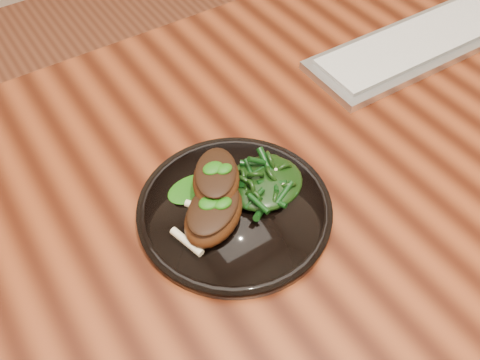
# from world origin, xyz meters

# --- Properties ---
(desk) EXTENTS (1.60, 0.80, 0.75)m
(desk) POSITION_xyz_m (0.00, 0.00, 0.67)
(desk) COLOR #331006
(desk) RESTS_ON ground
(plate) EXTENTS (0.26, 0.26, 0.02)m
(plate) POSITION_xyz_m (-0.08, -0.05, 0.76)
(plate) COLOR black
(plate) RESTS_ON desk
(lamb_chop_front) EXTENTS (0.13, 0.12, 0.05)m
(lamb_chop_front) POSITION_xyz_m (-0.12, -0.06, 0.79)
(lamb_chop_front) COLOR #47220D
(lamb_chop_front) RESTS_ON plate
(lamb_chop_back) EXTENTS (0.11, 0.11, 0.04)m
(lamb_chop_back) POSITION_xyz_m (-0.09, -0.03, 0.80)
(lamb_chop_back) COLOR #47220D
(lamb_chop_back) RESTS_ON plate
(herb_smear) EXTENTS (0.07, 0.05, 0.00)m
(herb_smear) POSITION_xyz_m (-0.11, 0.01, 0.77)
(herb_smear) COLOR #0D4607
(herb_smear) RESTS_ON plate
(greens_heap) EXTENTS (0.11, 0.10, 0.04)m
(greens_heap) POSITION_xyz_m (-0.03, -0.05, 0.78)
(greens_heap) COLOR black
(greens_heap) RESTS_ON plate
(keyboard) EXTENTS (0.46, 0.14, 0.02)m
(keyboard) POSITION_xyz_m (0.41, 0.08, 0.76)
(keyboard) COLOR #BABDBF
(keyboard) RESTS_ON desk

